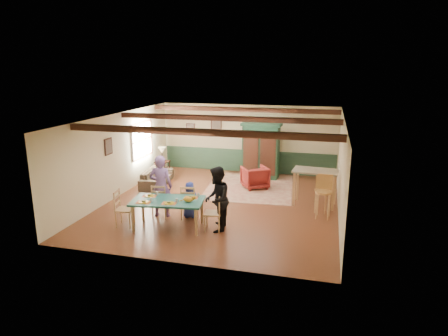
% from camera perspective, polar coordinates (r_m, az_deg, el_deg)
% --- Properties ---
extents(floor, '(8.00, 8.00, 0.00)m').
position_cam_1_polar(floor, '(12.51, -0.30, -5.07)').
color(floor, '#582918').
rests_on(floor, ground).
extents(wall_back, '(7.00, 0.02, 2.70)m').
position_cam_1_polar(wall_back, '(15.94, 3.43, 4.18)').
color(wall_back, beige).
rests_on(wall_back, floor).
extents(wall_left, '(0.02, 8.00, 2.70)m').
position_cam_1_polar(wall_left, '(13.44, -14.88, 1.81)').
color(wall_left, beige).
rests_on(wall_left, floor).
extents(wall_right, '(0.02, 8.00, 2.70)m').
position_cam_1_polar(wall_right, '(11.74, 16.43, -0.09)').
color(wall_right, beige).
rests_on(wall_right, floor).
extents(ceiling, '(7.00, 8.00, 0.02)m').
position_cam_1_polar(ceiling, '(11.88, -0.31, 7.30)').
color(ceiling, white).
rests_on(ceiling, wall_back).
extents(wainscot_back, '(6.95, 0.03, 0.90)m').
position_cam_1_polar(wainscot_back, '(16.11, 3.37, 1.02)').
color(wainscot_back, '#213E2B').
rests_on(wainscot_back, floor).
extents(ceiling_beam_front, '(6.95, 0.16, 0.16)m').
position_cam_1_polar(ceiling_beam_front, '(9.72, -3.85, 5.14)').
color(ceiling_beam_front, black).
rests_on(ceiling_beam_front, ceiling).
extents(ceiling_beam_mid, '(6.95, 0.16, 0.16)m').
position_cam_1_polar(ceiling_beam_mid, '(12.28, 0.18, 7.11)').
color(ceiling_beam_mid, black).
rests_on(ceiling_beam_mid, ceiling).
extents(ceiling_beam_back, '(6.95, 0.16, 0.16)m').
position_cam_1_polar(ceiling_beam_back, '(14.79, 2.73, 8.33)').
color(ceiling_beam_back, black).
rests_on(ceiling_beam_back, ceiling).
extents(window_left, '(0.06, 1.60, 1.30)m').
position_cam_1_polar(window_left, '(14.86, -11.63, 3.95)').
color(window_left, white).
rests_on(window_left, wall_left).
extents(picture_left_wall, '(0.04, 0.42, 0.52)m').
position_cam_1_polar(picture_left_wall, '(12.84, -16.18, 2.97)').
color(picture_left_wall, '#7C6C5A').
rests_on(picture_left_wall, wall_left).
extents(picture_back_a, '(0.45, 0.04, 0.55)m').
position_cam_1_polar(picture_back_a, '(16.14, -1.12, 5.95)').
color(picture_back_a, '#7C6C5A').
rests_on(picture_back_a, wall_back).
extents(picture_back_b, '(0.38, 0.04, 0.48)m').
position_cam_1_polar(picture_back_b, '(16.49, -4.81, 5.56)').
color(picture_back_b, '#7C6C5A').
rests_on(picture_back_b, wall_back).
extents(dining_table, '(1.98, 1.27, 0.77)m').
position_cam_1_polar(dining_table, '(10.66, -7.96, -6.53)').
color(dining_table, '#1A554E').
rests_on(dining_table, floor).
extents(dining_chair_far_left, '(0.49, 0.51, 0.98)m').
position_cam_1_polar(dining_chair_far_left, '(11.40, -9.05, -4.61)').
color(dining_chair_far_left, tan).
rests_on(dining_chair_far_left, floor).
extents(dining_chair_far_right, '(0.49, 0.51, 0.98)m').
position_cam_1_polar(dining_chair_far_right, '(11.21, -4.97, -4.82)').
color(dining_chair_far_right, tan).
rests_on(dining_chair_far_right, floor).
extents(dining_chair_end_left, '(0.51, 0.49, 0.98)m').
position_cam_1_polar(dining_chair_end_left, '(10.98, -14.00, -5.63)').
color(dining_chair_end_left, tan).
rests_on(dining_chair_end_left, floor).
extents(dining_chair_end_right, '(0.51, 0.49, 0.98)m').
position_cam_1_polar(dining_chair_end_right, '(10.39, -1.61, -6.34)').
color(dining_chair_end_right, tan).
rests_on(dining_chair_end_right, floor).
extents(person_man, '(0.70, 0.51, 1.78)m').
position_cam_1_polar(person_man, '(11.35, -9.01, -2.57)').
color(person_man, '#855EA1').
rests_on(person_man, floor).
extents(person_woman, '(0.75, 0.91, 1.70)m').
position_cam_1_polar(person_woman, '(10.25, -1.06, -4.48)').
color(person_woman, black).
rests_on(person_woman, floor).
extents(person_child, '(0.55, 0.39, 1.04)m').
position_cam_1_polar(person_child, '(11.27, -4.89, -4.55)').
color(person_child, navy).
rests_on(person_child, floor).
extents(cat, '(0.39, 0.19, 0.19)m').
position_cam_1_polar(cat, '(10.27, -5.14, -4.41)').
color(cat, orange).
rests_on(cat, dining_table).
extents(place_setting_near_left, '(0.45, 0.36, 0.11)m').
position_cam_1_polar(place_setting_near_left, '(10.43, -11.43, -4.57)').
color(place_setting_near_left, gold).
rests_on(place_setting_near_left, dining_table).
extents(place_setting_near_center, '(0.45, 0.36, 0.11)m').
position_cam_1_polar(place_setting_near_center, '(10.25, -7.86, -4.76)').
color(place_setting_near_center, gold).
rests_on(place_setting_near_center, dining_table).
extents(place_setting_far_left, '(0.45, 0.36, 0.11)m').
position_cam_1_polar(place_setting_far_left, '(10.90, -10.59, -3.70)').
color(place_setting_far_left, gold).
rests_on(place_setting_far_left, dining_table).
extents(place_setting_far_right, '(0.45, 0.36, 0.11)m').
position_cam_1_polar(place_setting_far_right, '(10.62, -4.73, -3.98)').
color(place_setting_far_right, gold).
rests_on(place_setting_far_right, dining_table).
extents(area_rug, '(3.23, 3.73, 0.01)m').
position_cam_1_polar(area_rug, '(14.17, 3.71, -2.72)').
color(area_rug, beige).
rests_on(area_rug, floor).
extents(armoire, '(1.52, 0.68, 2.10)m').
position_cam_1_polar(armoire, '(15.14, 5.29, 2.45)').
color(armoire, '#143322').
rests_on(armoire, floor).
extents(armchair, '(1.14, 1.15, 0.77)m').
position_cam_1_polar(armchair, '(14.00, 4.43, -1.33)').
color(armchair, '#561112').
rests_on(armchair, floor).
extents(sofa, '(0.94, 1.96, 0.55)m').
position_cam_1_polar(sofa, '(14.57, -9.60, -1.31)').
color(sofa, '#3F3427').
rests_on(sofa, floor).
extents(end_table, '(0.52, 0.52, 0.60)m').
position_cam_1_polar(end_table, '(15.68, -8.77, -0.07)').
color(end_table, black).
rests_on(end_table, floor).
extents(table_lamp, '(0.32, 0.32, 0.55)m').
position_cam_1_polar(table_lamp, '(15.55, -8.85, 1.97)').
color(table_lamp, beige).
rests_on(table_lamp, end_table).
extents(counter_table, '(1.40, 0.90, 1.11)m').
position_cam_1_polar(counter_table, '(12.51, 12.81, -2.76)').
color(counter_table, tan).
rests_on(counter_table, floor).
extents(bar_stool_left, '(0.41, 0.44, 1.07)m').
position_cam_1_polar(bar_stool_left, '(11.97, 13.69, -3.69)').
color(bar_stool_left, tan).
rests_on(bar_stool_left, floor).
extents(bar_stool_right, '(0.48, 0.52, 1.23)m').
position_cam_1_polar(bar_stool_right, '(11.50, 14.03, -4.05)').
color(bar_stool_right, tan).
rests_on(bar_stool_right, floor).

